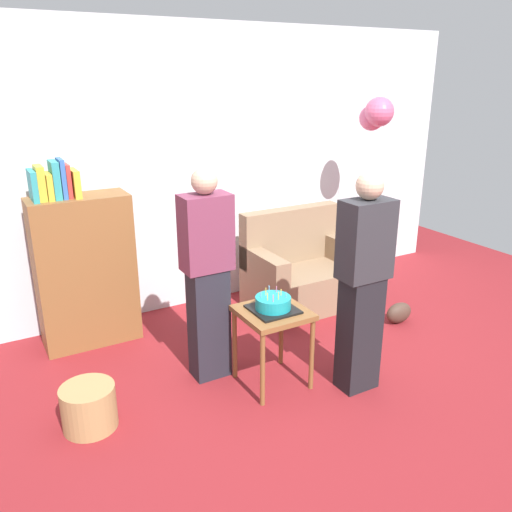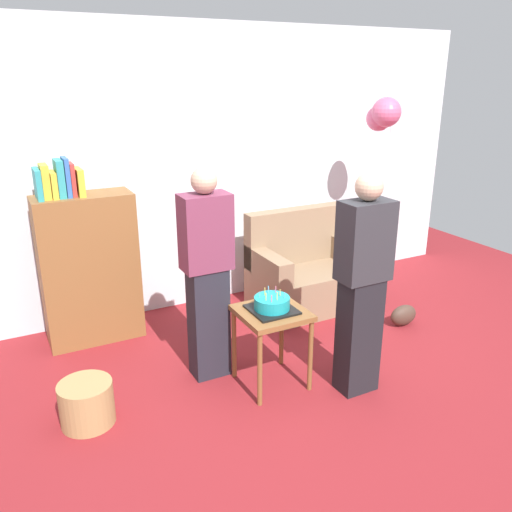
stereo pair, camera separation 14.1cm
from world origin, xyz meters
TOP-DOWN VIEW (x-y plane):
  - ground_plane at (0.00, 0.00)m, footprint 8.00×8.00m
  - wall_back at (0.00, 2.05)m, footprint 6.00×0.10m
  - couch at (0.75, 1.41)m, footprint 1.10×0.70m
  - bookshelf at (-1.29, 1.67)m, footprint 0.80×0.36m
  - side_table at (-0.26, 0.31)m, footprint 0.48×0.48m
  - birthday_cake at (-0.26, 0.31)m, footprint 0.32×0.32m
  - person_blowing_candles at (-0.61, 0.65)m, footprint 0.36×0.22m
  - person_holding_cake at (0.27, -0.04)m, footprint 0.36×0.22m
  - wicker_basket at (-1.59, 0.46)m, footprint 0.36×0.36m
  - handbag at (1.31, 0.58)m, footprint 0.28×0.14m
  - balloon_bunch at (1.53, 1.33)m, footprint 0.28×0.37m

SIDE VIEW (x-z plane):
  - ground_plane at x=0.00m, z-range 0.00..0.00m
  - handbag at x=1.31m, z-range 0.00..0.20m
  - wicker_basket at x=-1.59m, z-range 0.00..0.30m
  - couch at x=0.75m, z-range -0.14..0.82m
  - side_table at x=-0.26m, z-range 0.21..0.82m
  - birthday_cake at x=-0.26m, z-range 0.57..0.74m
  - bookshelf at x=-1.29m, z-range -0.12..1.49m
  - person_blowing_candles at x=-0.61m, z-range 0.02..1.65m
  - person_holding_cake at x=0.27m, z-range 0.02..1.65m
  - wall_back at x=0.00m, z-range 0.00..2.70m
  - balloon_bunch at x=1.53m, z-range 0.85..2.88m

